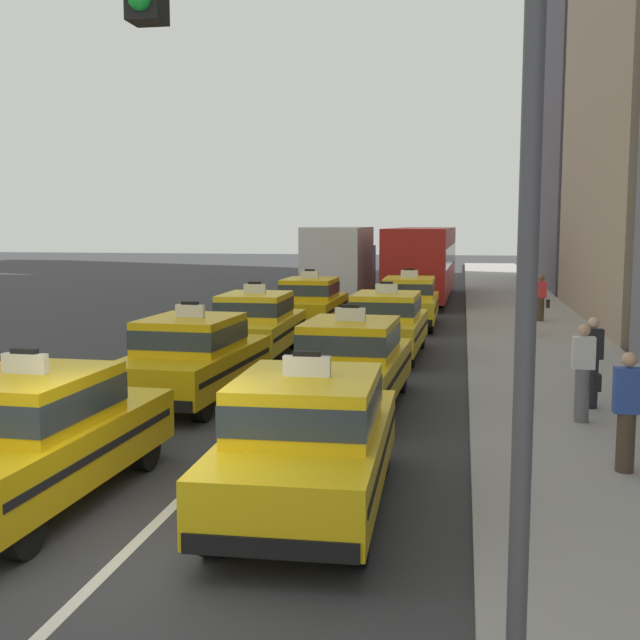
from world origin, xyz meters
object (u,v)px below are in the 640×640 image
object	(u,v)px
bus_right_fifth	(423,259)
taxi_right_second	(351,362)
taxi_left_nearest	(33,435)
taxi_right_third	(387,323)
pedestrian_near_crosswalk	(584,373)
pedestrian_trailing	(541,298)
box_truck_left_fifth	(341,262)
pedestrian_by_storefront	(592,362)
taxi_left_fourth	(310,302)
pedestrian_mid_block	(530,307)
taxi_left_second	(193,357)
taxi_right_nearest	(308,439)
taxi_right_fourth	(409,301)
traffic_light_pole	(382,167)
taxi_left_third	(256,323)
pedestrian_far_corner	(627,412)

from	to	relation	value
bus_right_fifth	taxi_right_second	bearing A→B (deg)	-90.65
taxi_left_nearest	taxi_right_third	xyz separation A→B (m)	(3.23, 11.79, 0.00)
pedestrian_near_crosswalk	pedestrian_trailing	world-z (taller)	pedestrian_near_crosswalk
taxi_left_nearest	pedestrian_trailing	bearing A→B (deg)	67.88
taxi_right_third	pedestrian_trailing	bearing A→B (deg)	58.17
box_truck_left_fifth	pedestrian_by_storefront	distance (m)	20.53
taxi_left_fourth	box_truck_left_fifth	distance (m)	8.29
pedestrian_mid_block	taxi_left_second	bearing A→B (deg)	-125.75
pedestrian_near_crosswalk	bus_right_fifth	bearing A→B (deg)	99.48
taxi_left_second	taxi_left_fourth	world-z (taller)	same
taxi_right_nearest	taxi_left_fourth	bearing A→B (deg)	100.62
taxi_left_second	pedestrian_by_storefront	world-z (taller)	taxi_left_second
taxi_left_nearest	pedestrian_mid_block	xyz separation A→B (m)	(7.12, 15.74, 0.09)
pedestrian_mid_block	pedestrian_trailing	size ratio (longest dim) A/B	1.06
taxi_right_third	pedestrian_trailing	world-z (taller)	taxi_right_third
taxi_right_second	taxi_right_fourth	world-z (taller)	same
taxi_left_fourth	taxi_right_nearest	distance (m)	16.74
taxi_left_nearest	taxi_right_fourth	xyz separation A→B (m)	(3.41, 17.87, 0.00)
taxi_right_fourth	traffic_light_pole	bearing A→B (deg)	-86.83
taxi_left_third	traffic_light_pole	size ratio (longest dim) A/B	0.82
taxi_left_third	traffic_light_pole	xyz separation A→B (m)	(4.67, -14.53, 2.94)
pedestrian_near_crosswalk	traffic_light_pole	world-z (taller)	traffic_light_pole
taxi_left_third	taxi_left_fourth	size ratio (longest dim) A/B	1.00
taxi_right_second	traffic_light_pole	world-z (taller)	traffic_light_pole
taxi_left_fourth	taxi_left_third	bearing A→B (deg)	-93.51
taxi_right_nearest	pedestrian_mid_block	distance (m)	15.79
taxi_right_second	bus_right_fifth	xyz separation A→B (m)	(0.25, 21.64, 0.94)
taxi_left_fourth	traffic_light_pole	distance (m)	20.91
taxi_right_fourth	traffic_light_pole	distance (m)	21.49
taxi_right_second	traffic_light_pole	size ratio (longest dim) A/B	0.83
pedestrian_trailing	traffic_light_pole	world-z (taller)	traffic_light_pole
bus_right_fifth	traffic_light_pole	xyz separation A→B (m)	(1.22, -30.88, 2.00)
taxi_right_third	traffic_light_pole	xyz separation A→B (m)	(1.36, -15.18, 2.94)
taxi_left_third	pedestrian_by_storefront	bearing A→B (deg)	-34.62
box_truck_left_fifth	taxi_right_second	world-z (taller)	box_truck_left_fifth
taxi_left_nearest	traffic_light_pole	bearing A→B (deg)	-36.41
pedestrian_trailing	taxi_right_fourth	bearing A→B (deg)	-164.11
taxi_right_third	taxi_right_second	bearing A→B (deg)	-91.04
pedestrian_by_storefront	taxi_left_third	bearing A→B (deg)	145.38
taxi_left_fourth	pedestrian_trailing	bearing A→B (deg)	16.74
taxi_left_nearest	bus_right_fifth	world-z (taller)	bus_right_fifth
pedestrian_mid_block	bus_right_fifth	bearing A→B (deg)	107.73
box_truck_left_fifth	traffic_light_pole	size ratio (longest dim) A/B	1.25
taxi_left_nearest	pedestrian_mid_block	world-z (taller)	taxi_left_nearest
taxi_left_third	traffic_light_pole	bearing A→B (deg)	-72.19
taxi_left_nearest	taxi_right_second	world-z (taller)	same
pedestrian_near_crosswalk	pedestrian_by_storefront	distance (m)	1.13
pedestrian_far_corner	box_truck_left_fifth	bearing A→B (deg)	107.58
pedestrian_far_corner	pedestrian_trailing	bearing A→B (deg)	88.47
traffic_light_pole	bus_right_fifth	bearing A→B (deg)	92.27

